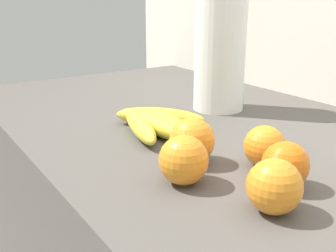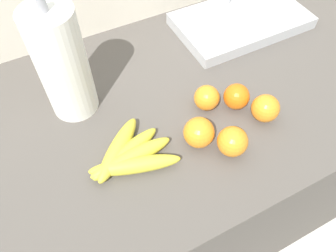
% 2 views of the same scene
% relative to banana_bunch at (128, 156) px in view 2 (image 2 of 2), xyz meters
% --- Properties ---
extents(ground_plane, '(6.00, 6.00, 0.00)m').
position_rel_banana_bunch_xyz_m(ground_plane, '(0.25, 0.12, -0.90)').
color(ground_plane, beige).
extents(counter, '(1.78, 0.74, 0.88)m').
position_rel_banana_bunch_xyz_m(counter, '(0.25, 0.12, -0.46)').
color(counter, '#514C47').
rests_on(counter, ground).
extents(wall_back, '(2.18, 0.06, 1.30)m').
position_rel_banana_bunch_xyz_m(wall_back, '(0.25, 0.52, -0.25)').
color(wall_back, silver).
rests_on(wall_back, ground).
extents(banana_bunch, '(0.22, 0.19, 0.04)m').
position_rel_banana_bunch_xyz_m(banana_bunch, '(0.00, 0.00, 0.00)').
color(banana_bunch, gold).
rests_on(banana_bunch, counter).
extents(orange_back_right, '(0.07, 0.07, 0.07)m').
position_rel_banana_bunch_xyz_m(orange_back_right, '(0.25, 0.06, 0.01)').
color(orange_back_right, orange).
rests_on(orange_back_right, counter).
extents(orange_front, '(0.07, 0.07, 0.07)m').
position_rel_banana_bunch_xyz_m(orange_front, '(0.33, 0.03, 0.01)').
color(orange_front, orange).
rests_on(orange_front, counter).
extents(orange_back_left, '(0.08, 0.08, 0.08)m').
position_rel_banana_bunch_xyz_m(orange_back_left, '(0.18, -0.03, 0.02)').
color(orange_back_left, orange).
rests_on(orange_back_left, counter).
extents(orange_right, '(0.07, 0.07, 0.07)m').
position_rel_banana_bunch_xyz_m(orange_right, '(0.37, -0.04, 0.02)').
color(orange_right, orange).
rests_on(orange_right, counter).
extents(orange_center, '(0.07, 0.07, 0.07)m').
position_rel_banana_bunch_xyz_m(orange_center, '(0.23, -0.09, 0.02)').
color(orange_center, orange).
rests_on(orange_center, counter).
extents(paper_towel_roll, '(0.12, 0.12, 0.32)m').
position_rel_banana_bunch_xyz_m(paper_towel_roll, '(-0.06, 0.23, 0.13)').
color(paper_towel_roll, white).
rests_on(paper_towel_roll, counter).
extents(sink_basin, '(0.42, 0.25, 0.22)m').
position_rel_banana_bunch_xyz_m(sink_basin, '(0.54, 0.31, 0.00)').
color(sink_basin, '#B7BABF').
rests_on(sink_basin, counter).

